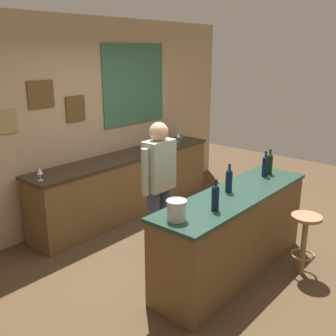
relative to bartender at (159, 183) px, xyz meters
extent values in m
plane|color=#4C3823|center=(0.30, -0.40, -0.94)|extent=(10.00, 10.00, 0.00)
cube|color=tan|center=(0.30, 1.63, 0.46)|extent=(6.00, 0.06, 2.80)
cube|color=#997F4C|center=(-0.90, 1.58, 0.62)|extent=(0.30, 0.02, 0.27)
cube|color=brown|center=(-0.40, 1.58, 0.90)|extent=(0.35, 0.02, 0.34)
cube|color=brown|center=(0.10, 1.58, 0.67)|extent=(0.30, 0.02, 0.34)
cube|color=#38664C|center=(1.22, 1.59, 0.91)|extent=(1.26, 0.02, 1.20)
cube|color=brown|center=(0.30, -0.80, -0.50)|extent=(2.16, 0.57, 0.88)
cube|color=#1E382D|center=(0.30, -0.80, -0.04)|extent=(2.21, 0.60, 0.04)
cube|color=brown|center=(0.70, 1.25, -0.51)|extent=(3.09, 0.53, 0.86)
cube|color=#2D2319|center=(0.70, 1.25, -0.06)|extent=(3.15, 0.56, 0.04)
cylinder|color=#384766|center=(0.10, 0.00, -0.51)|extent=(0.13, 0.13, 0.86)
cylinder|color=#384766|center=(-0.10, 0.00, -0.51)|extent=(0.13, 0.13, 0.86)
cube|color=#9EA38E|center=(0.00, 0.00, 0.20)|extent=(0.36, 0.20, 0.56)
sphere|color=tan|center=(0.00, 0.00, 0.58)|extent=(0.21, 0.21, 0.21)
cylinder|color=#9EA38E|center=(0.22, 0.00, 0.17)|extent=(0.08, 0.08, 0.52)
cylinder|color=#9EA38E|center=(-0.22, 0.00, 0.17)|extent=(0.08, 0.08, 0.52)
cylinder|color=olive|center=(0.77, -1.40, -0.61)|extent=(0.06, 0.06, 0.65)
torus|color=olive|center=(0.77, -1.40, -0.72)|extent=(0.26, 0.26, 0.02)
cylinder|color=olive|center=(0.77, -1.40, -0.27)|extent=(0.32, 0.32, 0.03)
cylinder|color=black|center=(-0.22, -0.90, 0.08)|extent=(0.07, 0.07, 0.20)
sphere|color=black|center=(-0.22, -0.90, 0.20)|extent=(0.07, 0.07, 0.07)
cylinder|color=black|center=(-0.22, -0.90, 0.23)|extent=(0.03, 0.03, 0.09)
cylinder|color=black|center=(-0.22, -0.90, 0.28)|extent=(0.03, 0.03, 0.02)
cylinder|color=black|center=(0.29, -0.73, 0.08)|extent=(0.07, 0.07, 0.20)
sphere|color=black|center=(0.29, -0.73, 0.20)|extent=(0.07, 0.07, 0.07)
cylinder|color=black|center=(0.29, -0.73, 0.23)|extent=(0.03, 0.03, 0.09)
cylinder|color=black|center=(0.29, -0.73, 0.28)|extent=(0.03, 0.03, 0.02)
cylinder|color=black|center=(1.03, -0.76, 0.08)|extent=(0.07, 0.07, 0.20)
sphere|color=black|center=(1.03, -0.76, 0.20)|extent=(0.07, 0.07, 0.07)
cylinder|color=black|center=(1.03, -0.76, 0.23)|extent=(0.03, 0.03, 0.09)
cylinder|color=black|center=(1.03, -0.76, 0.28)|extent=(0.03, 0.03, 0.02)
cylinder|color=black|center=(1.15, -0.76, 0.08)|extent=(0.07, 0.07, 0.20)
sphere|color=black|center=(1.15, -0.76, 0.20)|extent=(0.07, 0.07, 0.07)
cylinder|color=black|center=(1.15, -0.76, 0.23)|extent=(0.03, 0.03, 0.09)
cylinder|color=black|center=(1.15, -0.76, 0.28)|extent=(0.03, 0.03, 0.02)
cylinder|color=#B7BABF|center=(-0.62, -0.76, 0.07)|extent=(0.17, 0.17, 0.18)
torus|color=#B7BABF|center=(-0.62, -0.76, 0.16)|extent=(0.19, 0.19, 0.02)
cylinder|color=silver|center=(-0.76, 1.17, -0.03)|extent=(0.06, 0.06, 0.00)
cylinder|color=silver|center=(-0.76, 1.17, 0.01)|extent=(0.01, 0.01, 0.07)
cone|color=silver|center=(-0.76, 1.17, 0.08)|extent=(0.07, 0.07, 0.08)
cylinder|color=silver|center=(1.84, 1.22, -0.03)|extent=(0.06, 0.06, 0.00)
cylinder|color=silver|center=(1.84, 1.22, 0.01)|extent=(0.01, 0.01, 0.07)
cone|color=silver|center=(1.84, 1.22, 0.08)|extent=(0.07, 0.07, 0.08)
cylinder|color=#338C4C|center=(1.95, 1.27, 0.01)|extent=(0.08, 0.08, 0.09)
torus|color=#338C4C|center=(2.01, 1.27, 0.02)|extent=(0.06, 0.01, 0.06)
camera|label=1|loc=(-3.09, -2.78, 1.42)|focal=42.09mm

